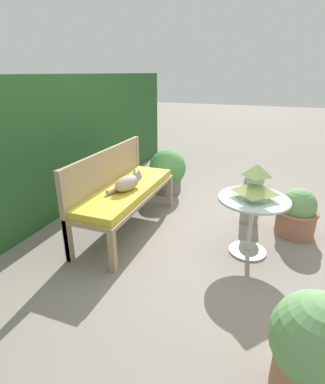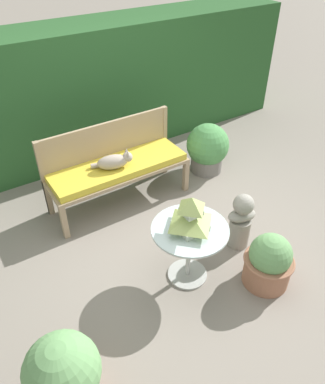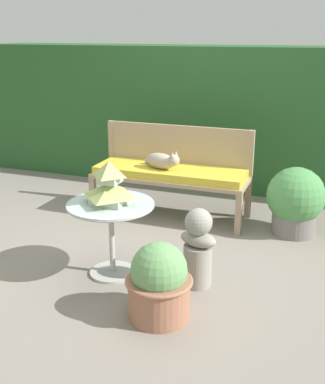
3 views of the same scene
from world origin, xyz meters
name	(u,v)px [view 3 (image 3 of 3)]	position (x,y,z in m)	size (l,w,h in m)	color
ground	(156,254)	(0.00, 0.00, 0.00)	(30.00, 30.00, 0.00)	gray
foliage_hedge_back	(221,116)	(0.00, 2.33, 0.86)	(6.40, 0.87, 1.73)	#285628
garden_bench	(170,175)	(-0.19, 0.93, 0.46)	(1.64, 0.54, 0.54)	tan
bench_backrest	(178,149)	(-0.19, 1.18, 0.68)	(1.64, 0.06, 0.94)	tan
cat	(162,161)	(-0.26, 0.87, 0.62)	(0.44, 0.28, 0.21)	#A89989
patio_table	(111,219)	(-0.20, -0.46, 0.48)	(0.70, 0.70, 0.61)	#B7B7B2
pagoda_birdhouse	(110,186)	(-0.20, -0.46, 0.76)	(0.34, 0.34, 0.34)	#B2BCA8
garden_bust	(198,248)	(0.50, -0.40, 0.32)	(0.33, 0.24, 0.64)	gray
potted_plant_table_near	(159,283)	(0.38, -0.92, 0.26)	(0.47, 0.47, 0.56)	#9E664C
potted_plant_patio_mid	(295,201)	(1.10, 0.90, 0.33)	(0.56, 0.56, 0.67)	slate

